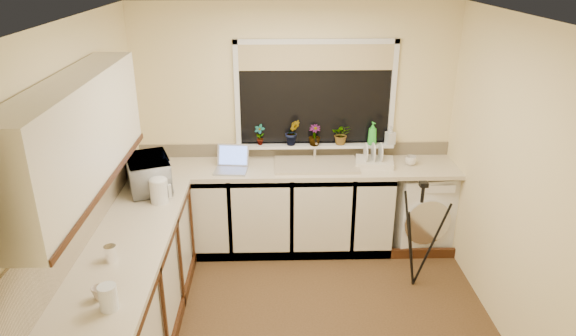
# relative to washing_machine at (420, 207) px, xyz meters

# --- Properties ---
(floor) EXTENTS (3.20, 3.20, 0.00)m
(floor) POSITION_rel_washing_machine_xyz_m (-1.29, -1.24, -0.41)
(floor) COLOR brown
(floor) RESTS_ON ground
(ceiling) EXTENTS (3.20, 3.20, 0.00)m
(ceiling) POSITION_rel_washing_machine_xyz_m (-1.29, -1.24, 2.04)
(ceiling) COLOR white
(ceiling) RESTS_ON ground
(wall_back) EXTENTS (3.20, 0.00, 3.20)m
(wall_back) POSITION_rel_washing_machine_xyz_m (-1.29, 0.26, 0.82)
(wall_back) COLOR #FBE5A7
(wall_back) RESTS_ON ground
(wall_front) EXTENTS (3.20, 0.00, 3.20)m
(wall_front) POSITION_rel_washing_machine_xyz_m (-1.29, -2.74, 0.82)
(wall_front) COLOR #FBE5A7
(wall_front) RESTS_ON ground
(wall_left) EXTENTS (0.00, 3.00, 3.00)m
(wall_left) POSITION_rel_washing_machine_xyz_m (-2.89, -1.24, 0.82)
(wall_left) COLOR #FBE5A7
(wall_left) RESTS_ON ground
(wall_right) EXTENTS (0.00, 3.00, 3.00)m
(wall_right) POSITION_rel_washing_machine_xyz_m (0.31, -1.24, 0.82)
(wall_right) COLOR #FBE5A7
(wall_right) RESTS_ON ground
(base_cabinet_back) EXTENTS (2.55, 0.60, 0.86)m
(base_cabinet_back) POSITION_rel_washing_machine_xyz_m (-1.62, -0.04, 0.02)
(base_cabinet_back) COLOR silver
(base_cabinet_back) RESTS_ON floor
(base_cabinet_left) EXTENTS (0.54, 2.40, 0.86)m
(base_cabinet_left) POSITION_rel_washing_machine_xyz_m (-2.59, -1.54, 0.02)
(base_cabinet_left) COLOR silver
(base_cabinet_left) RESTS_ON floor
(worktop_back) EXTENTS (3.20, 0.60, 0.04)m
(worktop_back) POSITION_rel_washing_machine_xyz_m (-1.29, -0.04, 0.47)
(worktop_back) COLOR beige
(worktop_back) RESTS_ON base_cabinet_back
(worktop_left) EXTENTS (0.60, 2.40, 0.04)m
(worktop_left) POSITION_rel_washing_machine_xyz_m (-2.59, -1.54, 0.47)
(worktop_left) COLOR beige
(worktop_left) RESTS_ON base_cabinet_left
(upper_cabinet) EXTENTS (0.28, 1.90, 0.70)m
(upper_cabinet) POSITION_rel_washing_machine_xyz_m (-2.73, -1.69, 1.39)
(upper_cabinet) COLOR silver
(upper_cabinet) RESTS_ON wall_left
(splashback_left) EXTENTS (0.02, 2.40, 0.45)m
(splashback_left) POSITION_rel_washing_machine_xyz_m (-2.88, -1.54, 0.72)
(splashback_left) COLOR beige
(splashback_left) RESTS_ON wall_left
(splashback_back) EXTENTS (3.20, 0.02, 0.14)m
(splashback_back) POSITION_rel_washing_machine_xyz_m (-1.29, 0.25, 0.56)
(splashback_back) COLOR beige
(splashback_back) RESTS_ON wall_back
(window_glass) EXTENTS (1.50, 0.02, 1.00)m
(window_glass) POSITION_rel_washing_machine_xyz_m (-1.09, 0.25, 1.14)
(window_glass) COLOR black
(window_glass) RESTS_ON wall_back
(window_blind) EXTENTS (1.50, 0.02, 0.25)m
(window_blind) POSITION_rel_washing_machine_xyz_m (-1.09, 0.22, 1.52)
(window_blind) COLOR tan
(window_blind) RESTS_ON wall_back
(windowsill) EXTENTS (1.60, 0.14, 0.03)m
(windowsill) POSITION_rel_washing_machine_xyz_m (-1.09, 0.19, 0.63)
(windowsill) COLOR white
(windowsill) RESTS_ON wall_back
(sink) EXTENTS (0.82, 0.46, 0.03)m
(sink) POSITION_rel_washing_machine_xyz_m (-1.09, -0.04, 0.51)
(sink) COLOR tan
(sink) RESTS_ON worktop_back
(faucet) EXTENTS (0.03, 0.03, 0.24)m
(faucet) POSITION_rel_washing_machine_xyz_m (-1.09, 0.14, 0.61)
(faucet) COLOR silver
(faucet) RESTS_ON worktop_back
(washing_machine) EXTENTS (0.64, 0.63, 0.82)m
(washing_machine) POSITION_rel_washing_machine_xyz_m (0.00, 0.00, 0.00)
(washing_machine) COLOR white
(washing_machine) RESTS_ON floor
(laptop) EXTENTS (0.34, 0.34, 0.22)m
(laptop) POSITION_rel_washing_machine_xyz_m (-1.92, -0.09, 0.55)
(laptop) COLOR #9FA0A6
(laptop) RESTS_ON worktop_back
(kettle) EXTENTS (0.15, 0.15, 0.20)m
(kettle) POSITION_rel_washing_machine_xyz_m (-2.48, -0.81, 0.59)
(kettle) COLOR white
(kettle) RESTS_ON worktop_left
(dish_rack) EXTENTS (0.41, 0.33, 0.06)m
(dish_rack) POSITION_rel_washing_machine_xyz_m (-0.51, -0.02, 0.52)
(dish_rack) COLOR silver
(dish_rack) RESTS_ON worktop_back
(tripod) EXTENTS (0.58, 0.58, 1.04)m
(tripod) POSITION_rel_washing_machine_xyz_m (-0.23, -0.77, 0.11)
(tripod) COLOR black
(tripod) RESTS_ON floor
(glass_jug) EXTENTS (0.11, 0.11, 0.16)m
(glass_jug) POSITION_rel_washing_machine_xyz_m (-2.49, -2.24, 0.57)
(glass_jug) COLOR white
(glass_jug) RESTS_ON worktop_left
(steel_jar) EXTENTS (0.08, 0.08, 0.11)m
(steel_jar) POSITION_rel_washing_machine_xyz_m (-2.63, -1.71, 0.55)
(steel_jar) COLOR white
(steel_jar) RESTS_ON worktop_left
(microwave) EXTENTS (0.51, 0.61, 0.29)m
(microwave) POSITION_rel_washing_machine_xyz_m (-2.62, -0.52, 0.64)
(microwave) COLOR white
(microwave) RESTS_ON worktop_left
(plant_a) EXTENTS (0.13, 0.11, 0.21)m
(plant_a) POSITION_rel_washing_machine_xyz_m (-1.65, 0.19, 0.75)
(plant_a) COLOR #999999
(plant_a) RESTS_ON windowsill
(plant_b) EXTENTS (0.16, 0.14, 0.27)m
(plant_b) POSITION_rel_washing_machine_xyz_m (-1.32, 0.17, 0.78)
(plant_b) COLOR #999999
(plant_b) RESTS_ON windowsill
(plant_c) EXTENTS (0.12, 0.12, 0.21)m
(plant_c) POSITION_rel_washing_machine_xyz_m (-1.10, 0.15, 0.75)
(plant_c) COLOR #999999
(plant_c) RESTS_ON windowsill
(plant_d) EXTENTS (0.21, 0.19, 0.21)m
(plant_d) POSITION_rel_washing_machine_xyz_m (-0.83, 0.18, 0.75)
(plant_d) COLOR #999999
(plant_d) RESTS_ON windowsill
(soap_bottle_green) EXTENTS (0.12, 0.12, 0.24)m
(soap_bottle_green) POSITION_rel_washing_machine_xyz_m (-0.51, 0.16, 0.76)
(soap_bottle_green) COLOR green
(soap_bottle_green) RESTS_ON windowsill
(soap_bottle_clear) EXTENTS (0.10, 0.11, 0.19)m
(soap_bottle_clear) POSITION_rel_washing_machine_xyz_m (-0.33, 0.17, 0.73)
(soap_bottle_clear) COLOR #999999
(soap_bottle_clear) RESTS_ON windowsill
(cup_back) EXTENTS (0.12, 0.12, 0.09)m
(cup_back) POSITION_rel_washing_machine_xyz_m (-0.15, -0.03, 0.54)
(cup_back) COLOR silver
(cup_back) RESTS_ON worktop_back
(cup_left) EXTENTS (0.11, 0.11, 0.08)m
(cup_left) POSITION_rel_washing_machine_xyz_m (-2.58, -2.14, 0.53)
(cup_left) COLOR beige
(cup_left) RESTS_ON worktop_left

